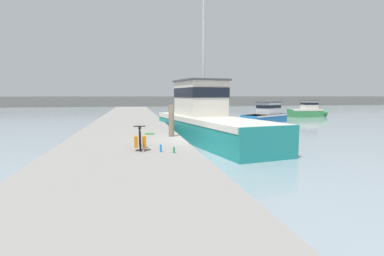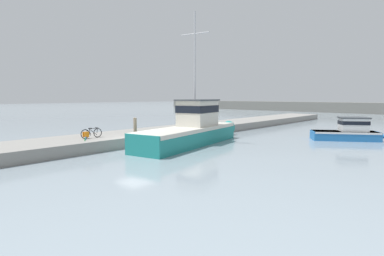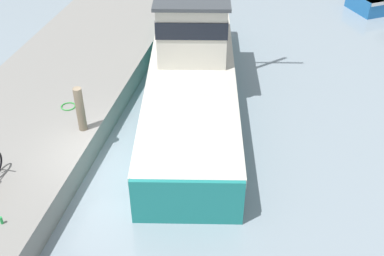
{
  "view_description": "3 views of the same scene",
  "coord_description": "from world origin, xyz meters",
  "px_view_note": "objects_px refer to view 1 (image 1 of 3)",
  "views": [
    {
      "loc": [
        -2.79,
        -12.83,
        2.7
      ],
      "look_at": [
        -0.14,
        0.75,
        1.21
      ],
      "focal_mm": 28.0,
      "sensor_mm": 36.0,
      "label": 1
    },
    {
      "loc": [
        17.96,
        -13.63,
        3.93
      ],
      "look_at": [
        0.48,
        5.8,
        1.18
      ],
      "focal_mm": 28.0,
      "sensor_mm": 36.0,
      "label": 2
    },
    {
      "loc": [
        4.62,
        -10.13,
        9.51
      ],
      "look_at": [
        2.23,
        1.24,
        1.06
      ],
      "focal_mm": 45.0,
      "sensor_mm": 36.0,
      "label": 3
    }
  ],
  "objects_px": {
    "bicycle_touring": "(140,139)",
    "mooring_post": "(171,121)",
    "water_bottle_by_bike": "(174,150)",
    "water_bottle_on_curb": "(161,148)",
    "boat_orange_near": "(307,110)",
    "boat_green_anchored": "(267,114)",
    "fishing_boat_main": "(205,119)"
  },
  "relations": [
    {
      "from": "water_bottle_by_bike",
      "to": "bicycle_touring",
      "type": "bearing_deg",
      "value": 137.85
    },
    {
      "from": "bicycle_touring",
      "to": "mooring_post",
      "type": "xyz_separation_m",
      "value": [
        1.5,
        3.07,
        0.37
      ]
    },
    {
      "from": "bicycle_touring",
      "to": "mooring_post",
      "type": "bearing_deg",
      "value": 64.13
    },
    {
      "from": "boat_green_anchored",
      "to": "mooring_post",
      "type": "xyz_separation_m",
      "value": [
        -11.67,
        -14.9,
        0.74
      ]
    },
    {
      "from": "mooring_post",
      "to": "fishing_boat_main",
      "type": "bearing_deg",
      "value": 57.35
    },
    {
      "from": "mooring_post",
      "to": "water_bottle_on_curb",
      "type": "distance_m",
      "value": 3.9
    },
    {
      "from": "bicycle_touring",
      "to": "boat_orange_near",
      "type": "bearing_deg",
      "value": 48.29
    },
    {
      "from": "mooring_post",
      "to": "water_bottle_by_bike",
      "type": "xyz_separation_m",
      "value": [
        -0.43,
        -4.05,
        -0.62
      ]
    },
    {
      "from": "boat_green_anchored",
      "to": "boat_orange_near",
      "type": "distance_m",
      "value": 10.33
    },
    {
      "from": "bicycle_touring",
      "to": "water_bottle_by_bike",
      "type": "xyz_separation_m",
      "value": [
        1.07,
        -0.97,
        -0.25
      ]
    },
    {
      "from": "water_bottle_by_bike",
      "to": "water_bottle_on_curb",
      "type": "distance_m",
      "value": 0.5
    },
    {
      "from": "boat_orange_near",
      "to": "bicycle_touring",
      "type": "xyz_separation_m",
      "value": [
        -21.54,
        -24.04,
        0.33
      ]
    },
    {
      "from": "water_bottle_by_bike",
      "to": "water_bottle_on_curb",
      "type": "relative_size",
      "value": 0.8
    },
    {
      "from": "boat_green_anchored",
      "to": "water_bottle_by_bike",
      "type": "height_order",
      "value": "boat_green_anchored"
    },
    {
      "from": "fishing_boat_main",
      "to": "water_bottle_on_curb",
      "type": "distance_m",
      "value": 8.47
    },
    {
      "from": "water_bottle_by_bike",
      "to": "water_bottle_on_curb",
      "type": "bearing_deg",
      "value": 144.73
    },
    {
      "from": "bicycle_touring",
      "to": "water_bottle_on_curb",
      "type": "relative_size",
      "value": 6.85
    },
    {
      "from": "boat_green_anchored",
      "to": "water_bottle_by_bike",
      "type": "relative_size",
      "value": 31.12
    },
    {
      "from": "boat_green_anchored",
      "to": "water_bottle_on_curb",
      "type": "distance_m",
      "value": 22.46
    },
    {
      "from": "boat_orange_near",
      "to": "mooring_post",
      "type": "distance_m",
      "value": 29.01
    },
    {
      "from": "fishing_boat_main",
      "to": "boat_green_anchored",
      "type": "bearing_deg",
      "value": 39.32
    },
    {
      "from": "boat_orange_near",
      "to": "fishing_boat_main",
      "type": "bearing_deg",
      "value": -43.07
    },
    {
      "from": "boat_orange_near",
      "to": "mooring_post",
      "type": "bearing_deg",
      "value": -40.92
    },
    {
      "from": "fishing_boat_main",
      "to": "mooring_post",
      "type": "xyz_separation_m",
      "value": [
        -2.56,
        -4.0,
        0.25
      ]
    },
    {
      "from": "boat_orange_near",
      "to": "bicycle_touring",
      "type": "height_order",
      "value": "boat_orange_near"
    },
    {
      "from": "water_bottle_by_bike",
      "to": "boat_green_anchored",
      "type": "bearing_deg",
      "value": 57.45
    },
    {
      "from": "water_bottle_by_bike",
      "to": "boat_orange_near",
      "type": "bearing_deg",
      "value": 50.7
    },
    {
      "from": "boat_orange_near",
      "to": "water_bottle_on_curb",
      "type": "distance_m",
      "value": 32.35
    },
    {
      "from": "water_bottle_on_curb",
      "to": "water_bottle_by_bike",
      "type": "bearing_deg",
      "value": -35.27
    },
    {
      "from": "water_bottle_by_bike",
      "to": "water_bottle_on_curb",
      "type": "height_order",
      "value": "water_bottle_on_curb"
    },
    {
      "from": "water_bottle_on_curb",
      "to": "boat_green_anchored",
      "type": "bearing_deg",
      "value": 56.18
    },
    {
      "from": "boat_orange_near",
      "to": "mooring_post",
      "type": "xyz_separation_m",
      "value": [
        -20.04,
        -20.96,
        0.7
      ]
    }
  ]
}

